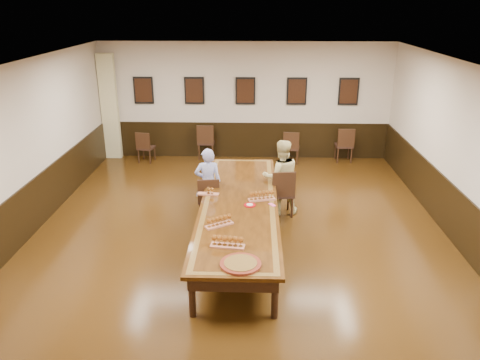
{
  "coord_description": "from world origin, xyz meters",
  "views": [
    {
      "loc": [
        0.27,
        -7.82,
        4.2
      ],
      "look_at": [
        0.0,
        0.5,
        1.0
      ],
      "focal_mm": 35.0,
      "sensor_mm": 36.0,
      "label": 1
    }
  ],
  "objects_px": {
    "person_man": "(208,183)",
    "chair_man": "(209,198)",
    "person_woman": "(281,177)",
    "spare_chair_a": "(146,147)",
    "spare_chair_c": "(291,147)",
    "conference_table": "(239,209)",
    "carved_platter": "(241,264)",
    "spare_chair_d": "(344,144)",
    "spare_chair_b": "(206,141)",
    "chair_woman": "(281,192)"
  },
  "relations": [
    {
      "from": "spare_chair_c",
      "to": "person_man",
      "type": "height_order",
      "value": "person_man"
    },
    {
      "from": "spare_chair_c",
      "to": "carved_platter",
      "type": "distance_m",
      "value": 6.8
    },
    {
      "from": "spare_chair_b",
      "to": "person_woman",
      "type": "xyz_separation_m",
      "value": [
        1.92,
        -3.61,
        0.3
      ]
    },
    {
      "from": "spare_chair_a",
      "to": "conference_table",
      "type": "xyz_separation_m",
      "value": [
        2.73,
        -4.45,
        0.17
      ]
    },
    {
      "from": "spare_chair_c",
      "to": "person_man",
      "type": "bearing_deg",
      "value": 69.72
    },
    {
      "from": "spare_chair_d",
      "to": "person_woman",
      "type": "bearing_deg",
      "value": 59.58
    },
    {
      "from": "spare_chair_a",
      "to": "carved_platter",
      "type": "relative_size",
      "value": 1.24
    },
    {
      "from": "spare_chair_c",
      "to": "chair_man",
      "type": "bearing_deg",
      "value": 70.51
    },
    {
      "from": "spare_chair_a",
      "to": "chair_man",
      "type": "bearing_deg",
      "value": 130.86
    },
    {
      "from": "chair_woman",
      "to": "person_woman",
      "type": "xyz_separation_m",
      "value": [
        -0.02,
        0.11,
        0.29
      ]
    },
    {
      "from": "spare_chair_d",
      "to": "conference_table",
      "type": "bearing_deg",
      "value": 58.38
    },
    {
      "from": "spare_chair_a",
      "to": "spare_chair_b",
      "type": "xyz_separation_m",
      "value": [
        1.63,
        0.4,
        0.06
      ]
    },
    {
      "from": "spare_chair_c",
      "to": "spare_chair_d",
      "type": "bearing_deg",
      "value": -164.89
    },
    {
      "from": "spare_chair_c",
      "to": "chair_woman",
      "type": "bearing_deg",
      "value": 91.06
    },
    {
      "from": "person_woman",
      "to": "spare_chair_a",
      "type": "bearing_deg",
      "value": -50.61
    },
    {
      "from": "chair_woman",
      "to": "conference_table",
      "type": "distance_m",
      "value": 1.41
    },
    {
      "from": "person_man",
      "to": "person_woman",
      "type": "relative_size",
      "value": 0.93
    },
    {
      "from": "chair_woman",
      "to": "carved_platter",
      "type": "distance_m",
      "value": 3.39
    },
    {
      "from": "chair_woman",
      "to": "person_woman",
      "type": "relative_size",
      "value": 0.64
    },
    {
      "from": "person_man",
      "to": "conference_table",
      "type": "xyz_separation_m",
      "value": [
        0.66,
        -0.98,
        -0.13
      ]
    },
    {
      "from": "spare_chair_d",
      "to": "spare_chair_b",
      "type": "bearing_deg",
      "value": -3.65
    },
    {
      "from": "chair_man",
      "to": "carved_platter",
      "type": "xyz_separation_m",
      "value": [
        0.75,
        -3.05,
        0.31
      ]
    },
    {
      "from": "chair_man",
      "to": "carved_platter",
      "type": "distance_m",
      "value": 3.16
    },
    {
      "from": "spare_chair_c",
      "to": "spare_chair_d",
      "type": "distance_m",
      "value": 1.47
    },
    {
      "from": "chair_woman",
      "to": "spare_chair_d",
      "type": "height_order",
      "value": "chair_woman"
    },
    {
      "from": "person_man",
      "to": "chair_man",
      "type": "bearing_deg",
      "value": 90.0
    },
    {
      "from": "chair_man",
      "to": "chair_woman",
      "type": "distance_m",
      "value": 1.51
    },
    {
      "from": "person_man",
      "to": "spare_chair_a",
      "type": "bearing_deg",
      "value": -66.02
    },
    {
      "from": "spare_chair_a",
      "to": "spare_chair_c",
      "type": "bearing_deg",
      "value": -168.35
    },
    {
      "from": "spare_chair_a",
      "to": "conference_table",
      "type": "bearing_deg",
      "value": 132.17
    },
    {
      "from": "chair_woman",
      "to": "person_man",
      "type": "bearing_deg",
      "value": -2.75
    },
    {
      "from": "chair_man",
      "to": "spare_chair_c",
      "type": "relative_size",
      "value": 1.02
    },
    {
      "from": "chair_man",
      "to": "spare_chair_c",
      "type": "xyz_separation_m",
      "value": [
        1.93,
        3.63,
        -0.01
      ]
    },
    {
      "from": "spare_chair_c",
      "to": "carved_platter",
      "type": "xyz_separation_m",
      "value": [
        -1.18,
        -6.68,
        0.32
      ]
    },
    {
      "from": "carved_platter",
      "to": "spare_chair_c",
      "type": "bearing_deg",
      "value": 79.95
    },
    {
      "from": "spare_chair_d",
      "to": "conference_table",
      "type": "distance_m",
      "value": 5.43
    },
    {
      "from": "person_woman",
      "to": "carved_platter",
      "type": "height_order",
      "value": "person_woman"
    },
    {
      "from": "chair_man",
      "to": "spare_chair_d",
      "type": "distance_m",
      "value": 5.1
    },
    {
      "from": "chair_woman",
      "to": "spare_chair_a",
      "type": "xyz_separation_m",
      "value": [
        -3.56,
        3.32,
        -0.07
      ]
    },
    {
      "from": "chair_man",
      "to": "chair_woman",
      "type": "bearing_deg",
      "value": -177.33
    },
    {
      "from": "chair_man",
      "to": "spare_chair_c",
      "type": "height_order",
      "value": "chair_man"
    },
    {
      "from": "chair_woman",
      "to": "carved_platter",
      "type": "height_order",
      "value": "chair_woman"
    },
    {
      "from": "spare_chair_c",
      "to": "carved_platter",
      "type": "relative_size",
      "value": 1.29
    },
    {
      "from": "chair_woman",
      "to": "spare_chair_d",
      "type": "distance_m",
      "value": 4.04
    },
    {
      "from": "person_woman",
      "to": "person_man",
      "type": "bearing_deg",
      "value": 1.35
    },
    {
      "from": "spare_chair_b",
      "to": "person_woman",
      "type": "height_order",
      "value": "person_woman"
    },
    {
      "from": "chair_man",
      "to": "conference_table",
      "type": "bearing_deg",
      "value": 119.67
    },
    {
      "from": "spare_chair_b",
      "to": "spare_chair_c",
      "type": "bearing_deg",
      "value": 171.97
    },
    {
      "from": "spare_chair_b",
      "to": "conference_table",
      "type": "bearing_deg",
      "value": 102.63
    },
    {
      "from": "chair_man",
      "to": "spare_chair_b",
      "type": "distance_m",
      "value": 3.99
    }
  ]
}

